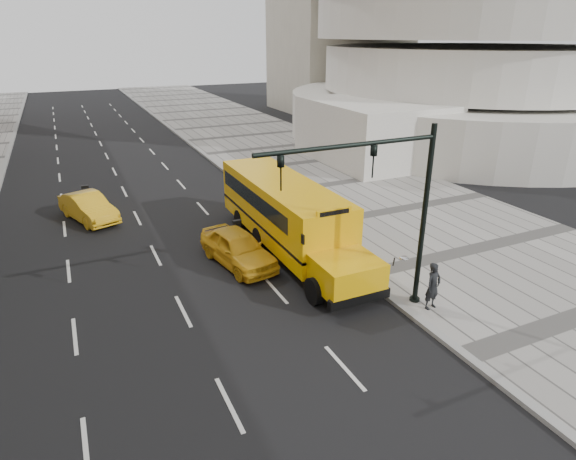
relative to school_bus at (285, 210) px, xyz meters
name	(u,v)px	position (x,y,z in m)	size (l,w,h in m)	color
ground	(178,251)	(-4.50, 1.58, -1.76)	(140.00, 140.00, 0.00)	black
sidewalk_museum	(399,210)	(7.50, 1.58, -1.69)	(12.00, 140.00, 0.15)	gray
curb_museum	(300,228)	(1.50, 1.58, -1.69)	(0.30, 140.00, 0.15)	gray
school_bus	(285,210)	(0.00, 0.00, 0.00)	(2.96, 11.56, 3.19)	#F6B107
taxi_near	(238,248)	(-2.50, -0.73, -1.03)	(1.73, 4.30, 1.46)	yellow
taxi_far	(88,207)	(-7.74, 7.32, -1.07)	(1.47, 4.21, 1.39)	yellow
pedestrian	(433,286)	(2.28, -7.06, -0.77)	(0.62, 0.41, 1.69)	black
traffic_signal	(391,201)	(0.69, -6.44, 2.33)	(6.18, 0.36, 6.40)	black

